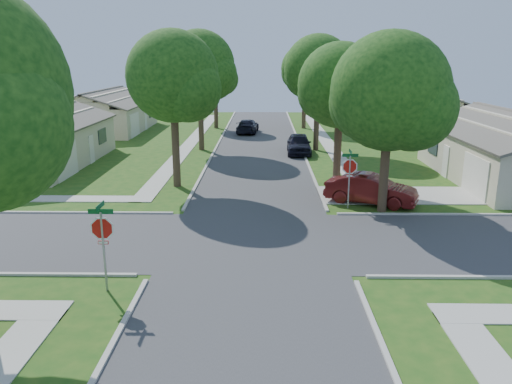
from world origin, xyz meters
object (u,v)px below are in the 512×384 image
object	(u,v)px
car_curb_east	(299,144)
stop_sign_sw	(102,232)
tree_ne_corner	(391,97)
house_nw_far	(105,116)
car_curb_west	(248,126)
tree_w_mid	(200,69)
house_ne_far	(425,120)
tree_w_near	(174,81)
car_driveway	(371,189)
tree_e_far	(305,71)
tree_w_far	(216,76)
house_nw_near	(31,143)
tree_e_mid	(319,72)
tree_e_near	(341,89)
stop_sign_ne	(350,169)

from	to	relation	value
car_curb_east	stop_sign_sw	bearing A→B (deg)	-106.51
tree_ne_corner	house_nw_far	distance (m)	35.90
car_curb_east	car_curb_west	distance (m)	11.80
tree_w_mid	house_ne_far	size ratio (longest dim) A/B	0.70
tree_w_near	tree_w_mid	distance (m)	12.01
tree_w_near	car_driveway	distance (m)	12.42
tree_e_far	house_ne_far	world-z (taller)	tree_e_far
tree_w_mid	tree_w_far	bearing A→B (deg)	90.05
tree_w_near	car_curb_east	xyz separation A→B (m)	(7.84, 10.45, -5.33)
tree_w_mid	car_curb_east	size ratio (longest dim) A/B	2.07
house_ne_far	car_curb_west	world-z (taller)	house_ne_far
tree_w_mid	house_nw_near	distance (m)	13.77
tree_e_far	house_nw_near	distance (m)	28.49
tree_ne_corner	tree_w_far	bearing A→B (deg)	110.28
car_driveway	tree_w_far	bearing A→B (deg)	45.24
house_nw_near	car_curb_east	world-z (taller)	house_nw_near
stop_sign_sw	tree_e_mid	distance (m)	27.71
tree_w_far	car_driveway	xyz separation A→B (m)	(10.65, -28.51, -4.74)
stop_sign_sw	car_driveway	bearing A→B (deg)	43.63
tree_e_near	house_ne_far	distance (m)	23.30
stop_sign_sw	house_ne_far	world-z (taller)	house_ne_far
tree_w_mid	tree_e_mid	bearing A→B (deg)	-0.00
tree_w_far	tree_ne_corner	xyz separation A→B (m)	(11.01, -29.80, 0.09)
house_ne_far	house_nw_far	distance (m)	32.12
tree_w_near	tree_w_far	world-z (taller)	tree_w_near
stop_sign_sw	tree_e_near	xyz separation A→B (m)	(9.45, 13.71, 3.61)
house_nw_near	car_curb_west	xyz separation A→B (m)	(14.79, 15.41, -0.83)
stop_sign_ne	tree_w_near	bearing A→B (deg)	155.26
car_curb_west	stop_sign_ne	bearing A→B (deg)	107.63
house_ne_far	car_driveway	bearing A→B (deg)	-113.04
stop_sign_ne	stop_sign_sw	bearing A→B (deg)	-135.00
tree_w_far	car_driveway	size ratio (longest dim) A/B	1.72
stop_sign_ne	house_ne_far	bearing A→B (deg)	65.07
stop_sign_ne	tree_w_far	xyz separation A→B (m)	(-9.35, 29.31, 3.48)
tree_e_far	tree_ne_corner	distance (m)	29.85
stop_sign_ne	tree_e_far	bearing A→B (deg)	89.90
tree_e_far	house_nw_near	size ratio (longest dim) A/B	0.64
stop_sign_sw	house_nw_far	bearing A→B (deg)	107.10
tree_w_far	stop_sign_ne	bearing A→B (deg)	-72.30
stop_sign_ne	car_curb_east	size ratio (longest dim) A/B	0.65
tree_w_near	tree_ne_corner	world-z (taller)	tree_w_near
tree_e_near	house_nw_near	xyz separation A→B (m)	(-20.74, 5.99, -4.13)
car_curb_west	house_nw_near	bearing A→B (deg)	50.88
car_driveway	house_ne_far	bearing A→B (deg)	1.71
tree_e_far	tree_w_far	world-z (taller)	tree_e_far
stop_sign_sw	tree_e_far	size ratio (longest dim) A/B	0.34
stop_sign_sw	car_curb_east	size ratio (longest dim) A/B	0.65
house_ne_far	tree_w_mid	bearing A→B (deg)	-158.83
stop_sign_sw	tree_e_far	world-z (taller)	tree_e_far
tree_w_far	car_curb_west	bearing A→B (deg)	-46.19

